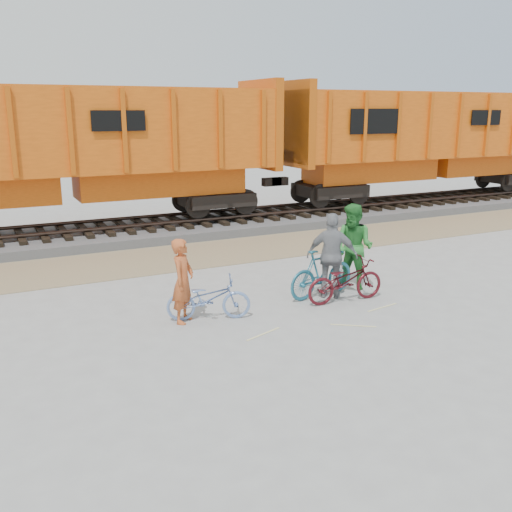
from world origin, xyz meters
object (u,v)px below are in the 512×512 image
Objects in this scene: bicycle_maroon at (345,281)px; person_woman at (332,256)px; hopper_car_right at (431,137)px; person_man at (354,247)px; bicycle_teal at (322,273)px; person_solo at (183,281)px; hopper_car_center at (64,148)px; bicycle_blue at (209,298)px.

person_woman is (-0.10, 0.40, 0.48)m from bicycle_maroon.
person_man is at bearing -140.10° from hopper_car_right.
bicycle_teal is 0.96× the size of person_woman.
person_solo is 4.39m from person_man.
bicycle_blue is at bearing -80.78° from hopper_car_center.
bicycle_blue is at bearing -147.75° from hopper_car_right.
person_man is at bearing -121.26° from person_woman.
person_woman is at bearing -70.18° from bicycle_blue.
bicycle_maroon is at bearing -63.05° from hopper_car_center.
bicycle_blue is 0.88× the size of person_woman.
hopper_car_center reaches higher than person_woman.
person_man is (0.75, 0.76, 0.53)m from bicycle_maroon.
hopper_car_center is at bearing 46.18° from person_solo.
bicycle_maroon is at bearing -77.54° from bicycle_blue.
person_solo reaches higher than bicycle_maroon.
hopper_car_right reaches higher than bicycle_maroon.
hopper_car_center is 8.80m from person_solo.
hopper_car_right is 13.97m from bicycle_maroon.
hopper_car_right is at bearing -39.62° from bicycle_blue.
bicycle_maroon is at bearing -166.21° from bicycle_teal.
person_solo is at bearing 35.53° from person_woman.
person_solo is at bearing 86.31° from bicycle_maroon.
bicycle_teal is 3.39m from person_solo.
hopper_car_right is (15.00, 0.00, 0.00)m from hopper_car_center.
bicycle_blue is 3.14m from bicycle_maroon.
bicycle_maroon is 0.92× the size of person_man.
hopper_car_center and hopper_car_right have the same top height.
person_solo is at bearing -148.97° from hopper_car_right.
bicycle_teal is at bearing -47.30° from person_solo.
person_man is at bearing -65.26° from bicycle_blue.
person_woman is (3.53, -0.01, 0.11)m from person_solo.
hopper_car_center is 9.90m from person_man.
bicycle_maroon is (0.25, -0.56, -0.07)m from bicycle_teal.
bicycle_blue is 3.08m from person_woman.
bicycle_teal is (2.88, 0.25, 0.11)m from bicycle_blue.
hopper_car_right is 7.19× the size of person_woman.
hopper_car_center is 15.00m from hopper_car_right.
person_man is (5.27, -8.14, -1.99)m from hopper_car_center.
bicycle_teal is 1.12m from person_man.
bicycle_blue is 0.84× the size of person_man.
person_solo is at bearing -111.99° from person_man.
person_woman is at bearing -146.72° from bicycle_teal.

